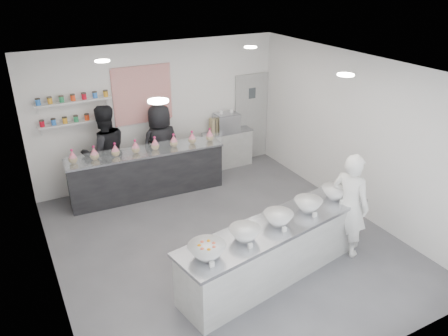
{
  "coord_description": "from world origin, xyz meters",
  "views": [
    {
      "loc": [
        -3.0,
        -5.62,
        4.38
      ],
      "look_at": [
        0.2,
        0.4,
        1.21
      ],
      "focal_mm": 35.0,
      "sensor_mm": 36.0,
      "label": 1
    }
  ],
  "objects_px": {
    "espresso_machine": "(226,123)",
    "staff_right": "(161,146)",
    "espresso_ledge": "(227,149)",
    "back_bar": "(148,173)",
    "staff_left": "(106,153)",
    "prep_counter": "(276,249)",
    "woman_prep": "(349,205)"
  },
  "relations": [
    {
      "from": "back_bar",
      "to": "woman_prep",
      "type": "height_order",
      "value": "woman_prep"
    },
    {
      "from": "espresso_machine",
      "to": "staff_left",
      "type": "relative_size",
      "value": 0.28
    },
    {
      "from": "back_bar",
      "to": "staff_right",
      "type": "distance_m",
      "value": 0.68
    },
    {
      "from": "back_bar",
      "to": "staff_left",
      "type": "relative_size",
      "value": 1.62
    },
    {
      "from": "prep_counter",
      "to": "woman_prep",
      "type": "bearing_deg",
      "value": -12.01
    },
    {
      "from": "staff_left",
      "to": "woman_prep",
      "type": "bearing_deg",
      "value": 125.45
    },
    {
      "from": "prep_counter",
      "to": "woman_prep",
      "type": "distance_m",
      "value": 1.42
    },
    {
      "from": "staff_left",
      "to": "staff_right",
      "type": "bearing_deg",
      "value": 176.88
    },
    {
      "from": "staff_left",
      "to": "staff_right",
      "type": "distance_m",
      "value": 1.17
    },
    {
      "from": "woman_prep",
      "to": "staff_left",
      "type": "relative_size",
      "value": 0.9
    },
    {
      "from": "back_bar",
      "to": "prep_counter",
      "type": "bearing_deg",
      "value": -72.07
    },
    {
      "from": "espresso_ledge",
      "to": "back_bar",
      "type": "bearing_deg",
      "value": -166.78
    },
    {
      "from": "prep_counter",
      "to": "espresso_machine",
      "type": "height_order",
      "value": "espresso_machine"
    },
    {
      "from": "woman_prep",
      "to": "espresso_ledge",
      "type": "bearing_deg",
      "value": -17.78
    },
    {
      "from": "back_bar",
      "to": "woman_prep",
      "type": "xyz_separation_m",
      "value": [
        2.24,
        -3.45,
        0.4
      ]
    },
    {
      "from": "espresso_ledge",
      "to": "woman_prep",
      "type": "bearing_deg",
      "value": -88.67
    },
    {
      "from": "espresso_ledge",
      "to": "staff_right",
      "type": "bearing_deg",
      "value": -173.69
    },
    {
      "from": "espresso_machine",
      "to": "staff_right",
      "type": "relative_size",
      "value": 0.31
    },
    {
      "from": "espresso_machine",
      "to": "staff_right",
      "type": "bearing_deg",
      "value": -173.59
    },
    {
      "from": "back_bar",
      "to": "espresso_machine",
      "type": "distance_m",
      "value": 2.26
    },
    {
      "from": "espresso_machine",
      "to": "staff_left",
      "type": "height_order",
      "value": "staff_left"
    },
    {
      "from": "back_bar",
      "to": "staff_right",
      "type": "bearing_deg",
      "value": 39.19
    },
    {
      "from": "prep_counter",
      "to": "staff_right",
      "type": "bearing_deg",
      "value": 86.53
    },
    {
      "from": "staff_right",
      "to": "espresso_machine",
      "type": "bearing_deg",
      "value": 178.01
    },
    {
      "from": "staff_left",
      "to": "espresso_ledge",
      "type": "bearing_deg",
      "value": -179.12
    },
    {
      "from": "woman_prep",
      "to": "staff_right",
      "type": "height_order",
      "value": "staff_right"
    },
    {
      "from": "back_bar",
      "to": "staff_left",
      "type": "distance_m",
      "value": 0.94
    },
    {
      "from": "prep_counter",
      "to": "back_bar",
      "type": "distance_m",
      "value": 3.52
    },
    {
      "from": "espresso_ledge",
      "to": "woman_prep",
      "type": "height_order",
      "value": "woman_prep"
    },
    {
      "from": "espresso_ledge",
      "to": "staff_left",
      "type": "relative_size",
      "value": 0.61
    },
    {
      "from": "woman_prep",
      "to": "staff_left",
      "type": "distance_m",
      "value": 4.8
    },
    {
      "from": "espresso_machine",
      "to": "staff_right",
      "type": "height_order",
      "value": "staff_right"
    }
  ]
}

